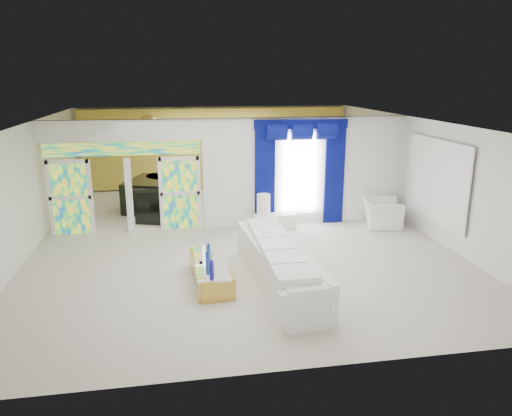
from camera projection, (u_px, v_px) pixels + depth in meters
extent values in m
plane|color=#B7AF9E|center=(237.00, 237.00, 12.58)|extent=(12.00, 12.00, 0.00)
cube|color=white|center=(308.00, 171.00, 13.48)|extent=(5.70, 0.18, 3.00)
cube|color=white|center=(121.00, 130.00, 12.35)|extent=(4.30, 0.18, 0.55)
cube|color=#994C3F|center=(70.00, 197.00, 12.57)|extent=(0.95, 0.04, 2.00)
cube|color=#994C3F|center=(180.00, 193.00, 13.04)|extent=(0.95, 0.04, 2.00)
cube|color=#994C3F|center=(123.00, 149.00, 12.47)|extent=(4.00, 0.05, 0.35)
cube|color=white|center=(300.00, 174.00, 13.36)|extent=(1.00, 0.02, 2.30)
cube|color=#030745|center=(265.00, 177.00, 13.18)|extent=(0.55, 0.10, 2.80)
cube|color=#030745|center=(334.00, 174.00, 13.51)|extent=(0.55, 0.10, 2.80)
cube|color=#030745|center=(301.00, 124.00, 12.97)|extent=(2.60, 0.12, 0.25)
cube|color=white|center=(437.00, 180.00, 12.02)|extent=(0.04, 2.70, 1.90)
cube|color=#B3942B|center=(216.00, 148.00, 17.79)|extent=(9.70, 0.12, 2.90)
cube|color=white|center=(279.00, 266.00, 9.66)|extent=(1.16, 4.02, 0.76)
cube|color=gold|center=(211.00, 272.00, 9.77)|extent=(0.80, 1.98, 0.43)
cube|color=white|center=(274.00, 221.00, 13.29)|extent=(1.18, 0.38, 0.39)
cylinder|color=white|center=(263.00, 205.00, 13.11)|extent=(0.36, 0.36, 0.58)
imported|color=white|center=(381.00, 213.00, 13.43)|extent=(1.24, 1.35, 0.75)
cube|color=black|center=(154.00, 194.00, 15.14)|extent=(1.97, 2.25, 0.96)
cube|color=black|center=(153.00, 218.00, 13.70)|extent=(0.96, 0.61, 0.30)
cube|color=tan|center=(73.00, 208.00, 13.78)|extent=(0.61, 0.56, 0.81)
sphere|color=gold|center=(148.00, 124.00, 14.73)|extent=(0.60, 0.60, 0.60)
cylinder|color=white|center=(214.00, 265.00, 9.40)|extent=(0.10, 0.10, 0.14)
cylinder|color=white|center=(213.00, 254.00, 10.02)|extent=(0.11, 0.11, 0.12)
cylinder|color=navy|center=(208.00, 258.00, 9.60)|extent=(0.08, 0.08, 0.24)
cylinder|color=navy|center=(211.00, 267.00, 9.22)|extent=(0.09, 0.09, 0.19)
cylinder|color=navy|center=(208.00, 250.00, 10.15)|extent=(0.08, 0.08, 0.19)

